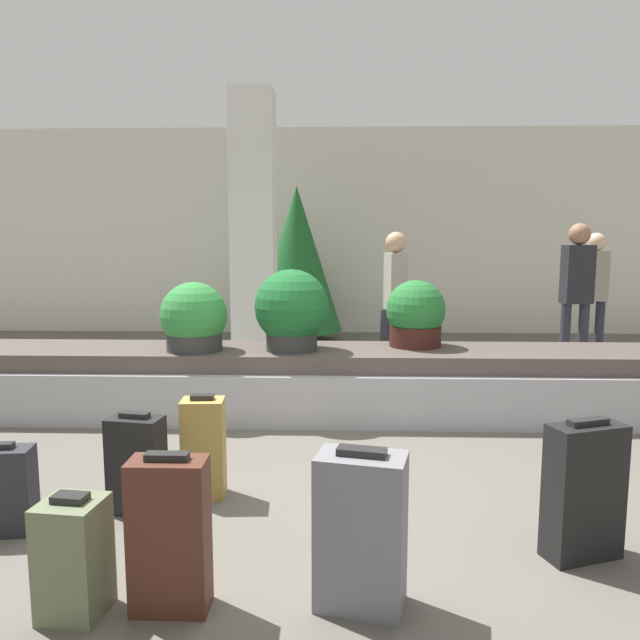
{
  "coord_description": "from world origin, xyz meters",
  "views": [
    {
      "loc": [
        0.17,
        -3.55,
        1.57
      ],
      "look_at": [
        0.0,
        1.76,
        0.83
      ],
      "focal_mm": 35.0,
      "sensor_mm": 36.0,
      "label": 1
    }
  ],
  "objects": [
    {
      "name": "ground_plane",
      "position": [
        0.0,
        0.0,
        0.0
      ],
      "size": [
        18.0,
        18.0,
        0.0
      ],
      "primitive_type": "plane",
      "color": "#59544C"
    },
    {
      "name": "back_wall",
      "position": [
        0.0,
        6.37,
        1.6
      ],
      "size": [
        18.0,
        0.06,
        3.2
      ],
      "color": "beige",
      "rests_on": "ground_plane"
    },
    {
      "name": "carousel",
      "position": [
        0.0,
        1.76,
        0.28
      ],
      "size": [
        8.91,
        0.95,
        0.58
      ],
      "color": "#9E9EA3",
      "rests_on": "ground_plane"
    },
    {
      "name": "pillar",
      "position": [
        -0.84,
        3.76,
        1.6
      ],
      "size": [
        0.5,
        0.5,
        3.2
      ],
      "color": "silver",
      "rests_on": "ground_plane"
    },
    {
      "name": "suitcase_0",
      "position": [
        0.26,
        -1.08,
        0.34
      ],
      "size": [
        0.41,
        0.3,
        0.7
      ],
      "rotation": [
        0.0,
        0.0,
        -0.22
      ],
      "color": "slate",
      "rests_on": "ground_plane"
    },
    {
      "name": "suitcase_1",
      "position": [
        -0.64,
        0.01,
        0.3
      ],
      "size": [
        0.26,
        0.2,
        0.63
      ],
      "rotation": [
        0.0,
        0.0,
        0.07
      ],
      "color": "#A3843D",
      "rests_on": "ground_plane"
    },
    {
      "name": "suitcase_2",
      "position": [
        -0.53,
        -1.13,
        0.33
      ],
      "size": [
        0.32,
        0.18,
        0.69
      ],
      "rotation": [
        0.0,
        0.0,
        0.0
      ],
      "color": "#472319",
      "rests_on": "ground_plane"
    },
    {
      "name": "suitcase_4",
      "position": [
        -0.97,
        -0.21,
        0.28
      ],
      "size": [
        0.33,
        0.22,
        0.58
      ],
      "rotation": [
        0.0,
        0.0,
        -0.16
      ],
      "color": "black",
      "rests_on": "ground_plane"
    },
    {
      "name": "suitcase_5",
      "position": [
        -0.92,
        -1.18,
        0.25
      ],
      "size": [
        0.27,
        0.27,
        0.52
      ],
      "rotation": [
        0.0,
        0.0,
        -0.11
      ],
      "color": "#5B6647",
      "rests_on": "ground_plane"
    },
    {
      "name": "suitcase_6",
      "position": [
        1.36,
        -0.64,
        0.34
      ],
      "size": [
        0.41,
        0.28,
        0.7
      ],
      "rotation": [
        0.0,
        0.0,
        0.34
      ],
      "color": "black",
      "rests_on": "ground_plane"
    },
    {
      "name": "potted_plant_0",
      "position": [
        0.84,
        1.91,
        0.86
      ],
      "size": [
        0.52,
        0.52,
        0.59
      ],
      "color": "#381914",
      "rests_on": "carousel"
    },
    {
      "name": "potted_plant_1",
      "position": [
        -0.24,
        1.68,
        0.92
      ],
      "size": [
        0.63,
        0.63,
        0.69
      ],
      "color": "#2D2D2D",
      "rests_on": "carousel"
    },
    {
      "name": "potted_plant_2",
      "position": [
        -1.07,
        1.65,
        0.85
      ],
      "size": [
        0.57,
        0.57,
        0.59
      ],
      "color": "#2D2D2D",
      "rests_on": "carousel"
    },
    {
      "name": "traveler_0",
      "position": [
        2.78,
        3.38,
        1.01
      ],
      "size": [
        0.34,
        0.24,
        1.69
      ],
      "rotation": [
        0.0,
        0.0,
        0.16
      ],
      "color": "#282833",
      "rests_on": "ground_plane"
    },
    {
      "name": "traveler_1",
      "position": [
        0.76,
        3.14,
        0.94
      ],
      "size": [
        0.31,
        0.35,
        1.59
      ],
      "rotation": [
        0.0,
        0.0,
        -1.39
      ],
      "color": "#282833",
      "rests_on": "ground_plane"
    },
    {
      "name": "traveler_2",
      "position": [
        3.27,
        4.14,
        0.93
      ],
      "size": [
        0.35,
        0.25,
        1.58
      ],
      "rotation": [
        0.0,
        0.0,
        -0.24
      ],
      "color": "#282833",
      "rests_on": "ground_plane"
    },
    {
      "name": "decorated_tree",
      "position": [
        -0.45,
        5.43,
        1.21
      ],
      "size": [
        1.3,
        1.3,
        2.25
      ],
      "color": "#4C331E",
      "rests_on": "ground_plane"
    }
  ]
}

